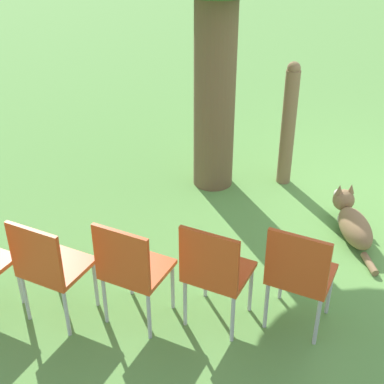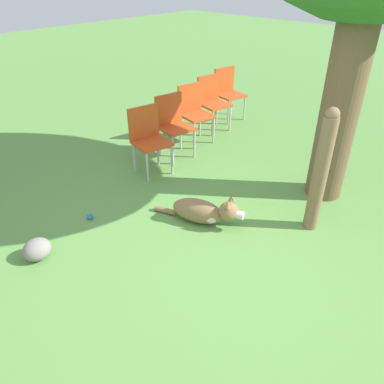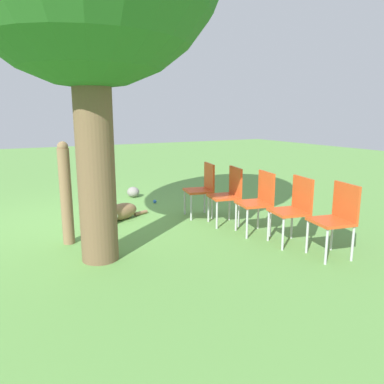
# 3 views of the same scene
# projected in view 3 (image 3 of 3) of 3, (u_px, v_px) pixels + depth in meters

# --- Properties ---
(ground_plane) EXTENTS (30.00, 30.00, 0.00)m
(ground_plane) POSITION_uv_depth(u_px,v_px,m) (81.00, 229.00, 5.62)
(ground_plane) COLOR #609947
(dog) EXTENTS (1.02, 0.48, 0.40)m
(dog) POSITION_uv_depth(u_px,v_px,m) (118.00, 212.00, 6.05)
(dog) COLOR olive
(dog) RESTS_ON ground_plane
(fence_post) EXTENTS (0.15, 0.15, 1.36)m
(fence_post) POSITION_uv_depth(u_px,v_px,m) (66.00, 193.00, 4.88)
(fence_post) COLOR #846647
(fence_post) RESTS_ON ground_plane
(red_chair_0) EXTENTS (0.50, 0.51, 0.90)m
(red_chair_0) POSITION_uv_depth(u_px,v_px,m) (203.00, 186.00, 6.25)
(red_chair_0) COLOR #D14C1E
(red_chair_0) RESTS_ON ground_plane
(red_chair_1) EXTENTS (0.50, 0.51, 0.90)m
(red_chair_1) POSITION_uv_depth(u_px,v_px,m) (229.00, 192.00, 5.80)
(red_chair_1) COLOR #D14C1E
(red_chair_1) RESTS_ON ground_plane
(red_chair_2) EXTENTS (0.50, 0.51, 0.90)m
(red_chair_2) POSITION_uv_depth(u_px,v_px,m) (259.00, 198.00, 5.35)
(red_chair_2) COLOR #D14C1E
(red_chair_2) RESTS_ON ground_plane
(red_chair_3) EXTENTS (0.50, 0.51, 0.90)m
(red_chair_3) POSITION_uv_depth(u_px,v_px,m) (294.00, 206.00, 4.91)
(red_chair_3) COLOR #D14C1E
(red_chair_3) RESTS_ON ground_plane
(red_chair_4) EXTENTS (0.50, 0.51, 0.90)m
(red_chair_4) POSITION_uv_depth(u_px,v_px,m) (337.00, 215.00, 4.46)
(red_chair_4) COLOR #D14C1E
(red_chair_4) RESTS_ON ground_plane
(tennis_ball) EXTENTS (0.07, 0.07, 0.07)m
(tennis_ball) POSITION_uv_depth(u_px,v_px,m) (155.00, 202.00, 7.25)
(tennis_ball) COLOR blue
(tennis_ball) RESTS_ON ground_plane
(garden_rock) EXTENTS (0.25, 0.27, 0.22)m
(garden_rock) POSITION_uv_depth(u_px,v_px,m) (133.00, 192.00, 7.77)
(garden_rock) COLOR gray
(garden_rock) RESTS_ON ground_plane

